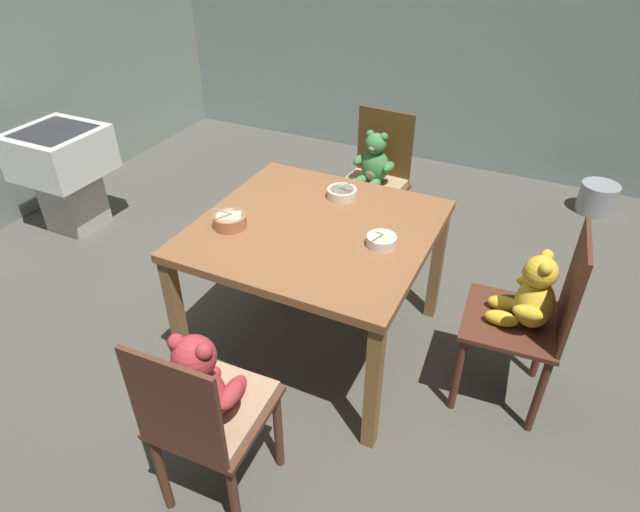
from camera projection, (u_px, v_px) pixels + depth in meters
name	position (u px, v px, depth m)	size (l,w,h in m)	color
ground_plane	(316.00, 343.00, 2.89)	(5.20, 5.20, 0.04)	#514E45
dining_table	(315.00, 240.00, 2.52)	(1.06, 1.03, 0.72)	brown
teddy_chair_near_right	(530.00, 306.00, 2.27)	(0.43, 0.43, 0.92)	#532A1C
teddy_chair_far_center	(373.00, 176.00, 3.31)	(0.43, 0.45, 0.91)	#553616
teddy_chair_near_front	(205.00, 400.00, 1.84)	(0.39, 0.41, 0.87)	#573121
porridge_bowl_terracotta_near_left	(230.00, 221.00, 2.45)	(0.15, 0.16, 0.13)	#B26E45
porridge_bowl_white_near_right	(382.00, 241.00, 2.32)	(0.13, 0.14, 0.11)	silver
porridge_bowl_cream_far_center	(341.00, 193.00, 2.68)	(0.16, 0.15, 0.12)	beige
sink_basin	(63.00, 165.00, 3.59)	(0.53, 0.52, 0.71)	#B7B2A8
metal_pail	(597.00, 198.00, 3.96)	(0.27, 0.27, 0.22)	#93969B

